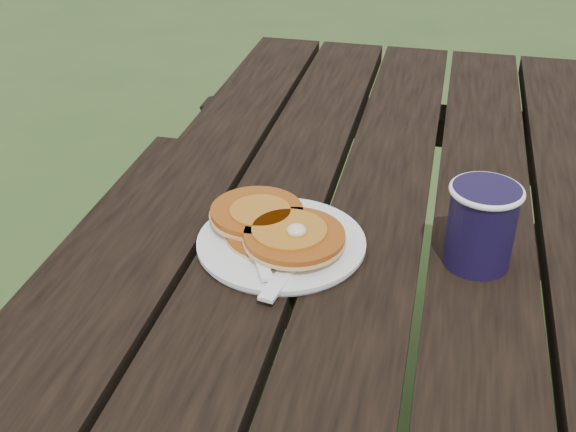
# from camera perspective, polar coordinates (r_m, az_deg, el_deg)

# --- Properties ---
(plate) EXTENTS (0.27, 0.27, 0.01)m
(plate) POSITION_cam_1_polar(r_m,az_deg,el_deg) (0.98, -0.53, -2.19)
(plate) COLOR white
(plate) RESTS_ON picnic_table
(pancake_stack) EXTENTS (0.20, 0.18, 0.04)m
(pancake_stack) POSITION_cam_1_polar(r_m,az_deg,el_deg) (0.98, -0.94, -0.89)
(pancake_stack) COLOR #AA4F13
(pancake_stack) RESTS_ON plate
(knife) EXTENTS (0.05, 0.18, 0.00)m
(knife) POSITION_cam_1_polar(r_m,az_deg,el_deg) (0.93, 0.45, -3.54)
(knife) COLOR white
(knife) RESTS_ON plate
(fork) EXTENTS (0.10, 0.16, 0.01)m
(fork) POSITION_cam_1_polar(r_m,az_deg,el_deg) (0.93, -2.32, -3.10)
(fork) COLOR white
(fork) RESTS_ON plate
(coffee_cup) EXTENTS (0.09, 0.09, 0.11)m
(coffee_cup) POSITION_cam_1_polar(r_m,az_deg,el_deg) (0.95, 15.07, -0.44)
(coffee_cup) COLOR black
(coffee_cup) RESTS_ON picnic_table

